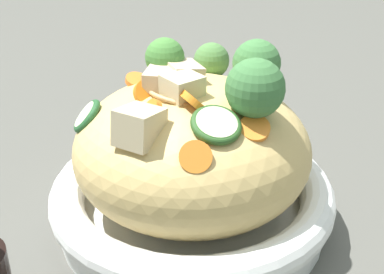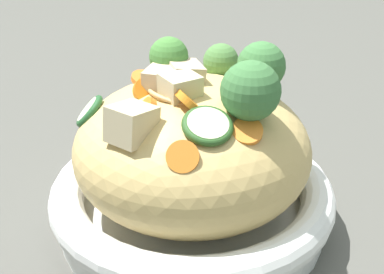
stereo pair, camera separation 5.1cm
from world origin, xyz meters
name	(u,v)px [view 1 (the left image)]	position (x,y,z in m)	size (l,w,h in m)	color
ground_plane	(192,221)	(0.00, 0.00, 0.00)	(3.00, 3.00, 0.00)	#4F4F49
serving_bowl	(192,199)	(0.00, 0.00, 0.03)	(0.28, 0.28, 0.05)	white
noodle_heap	(192,149)	(0.00, 0.00, 0.09)	(0.23, 0.23, 0.13)	#D6B46D
broccoli_florets	(233,72)	(0.03, 0.03, 0.16)	(0.15, 0.15, 0.07)	#A1C17C
carrot_coins	(181,110)	(0.01, -0.03, 0.14)	(0.17, 0.12, 0.05)	orange
zucchini_slices	(160,121)	(-0.01, -0.05, 0.13)	(0.18, 0.06, 0.05)	beige
chicken_chunks	(164,96)	(-0.01, -0.03, 0.15)	(0.06, 0.13, 0.05)	beige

